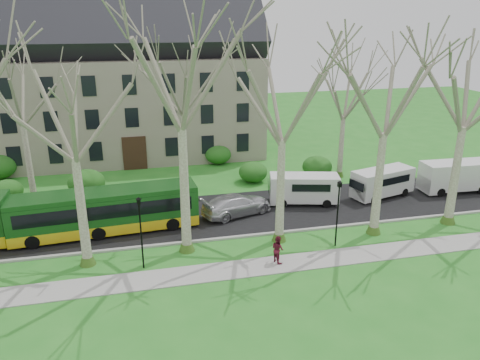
{
  "coord_description": "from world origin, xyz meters",
  "views": [
    {
      "loc": [
        -6.02,
        -25.63,
        13.84
      ],
      "look_at": [
        0.7,
        3.0,
        3.5
      ],
      "focal_mm": 35.0,
      "sensor_mm": 36.0,
      "label": 1
    }
  ],
  "objects_px": {
    "van_b": "(382,183)",
    "bus_follow": "(106,211)",
    "van_a": "(304,189)",
    "van_c": "(456,177)",
    "pedestrian_b": "(278,249)",
    "sedan": "(237,204)"
  },
  "relations": [
    {
      "from": "sedan",
      "to": "van_b",
      "type": "distance_m",
      "value": 12.24
    },
    {
      "from": "van_c",
      "to": "pedestrian_b",
      "type": "xyz_separation_m",
      "value": [
        -17.9,
        -7.99,
        -0.42
      ]
    },
    {
      "from": "sedan",
      "to": "van_a",
      "type": "distance_m",
      "value": 5.63
    },
    {
      "from": "bus_follow",
      "to": "pedestrian_b",
      "type": "bearing_deg",
      "value": -37.89
    },
    {
      "from": "sedan",
      "to": "bus_follow",
      "type": "bearing_deg",
      "value": 76.91
    },
    {
      "from": "bus_follow",
      "to": "van_a",
      "type": "xyz_separation_m",
      "value": [
        14.67,
        1.76,
        -0.37
      ]
    },
    {
      "from": "van_b",
      "to": "van_c",
      "type": "relative_size",
      "value": 0.9
    },
    {
      "from": "sedan",
      "to": "van_a",
      "type": "relative_size",
      "value": 1.01
    },
    {
      "from": "pedestrian_b",
      "to": "van_a",
      "type": "bearing_deg",
      "value": -49.46
    },
    {
      "from": "bus_follow",
      "to": "sedan",
      "type": "relative_size",
      "value": 2.28
    },
    {
      "from": "van_a",
      "to": "sedan",
      "type": "bearing_deg",
      "value": -156.19
    },
    {
      "from": "van_b",
      "to": "pedestrian_b",
      "type": "height_order",
      "value": "van_b"
    },
    {
      "from": "bus_follow",
      "to": "van_c",
      "type": "height_order",
      "value": "bus_follow"
    },
    {
      "from": "van_a",
      "to": "van_b",
      "type": "bearing_deg",
      "value": 14.08
    },
    {
      "from": "sedan",
      "to": "van_c",
      "type": "bearing_deg",
      "value": -106.61
    },
    {
      "from": "van_a",
      "to": "van_b",
      "type": "height_order",
      "value": "van_a"
    },
    {
      "from": "van_b",
      "to": "pedestrian_b",
      "type": "distance_m",
      "value": 14.12
    },
    {
      "from": "van_a",
      "to": "van_c",
      "type": "distance_m",
      "value": 13.15
    },
    {
      "from": "bus_follow",
      "to": "van_a",
      "type": "relative_size",
      "value": 2.31
    },
    {
      "from": "van_a",
      "to": "pedestrian_b",
      "type": "xyz_separation_m",
      "value": [
        -4.75,
        -8.34,
        -0.31
      ]
    },
    {
      "from": "van_b",
      "to": "bus_follow",
      "type": "bearing_deg",
      "value": 169.46
    },
    {
      "from": "van_b",
      "to": "van_c",
      "type": "bearing_deg",
      "value": -17.95
    }
  ]
}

